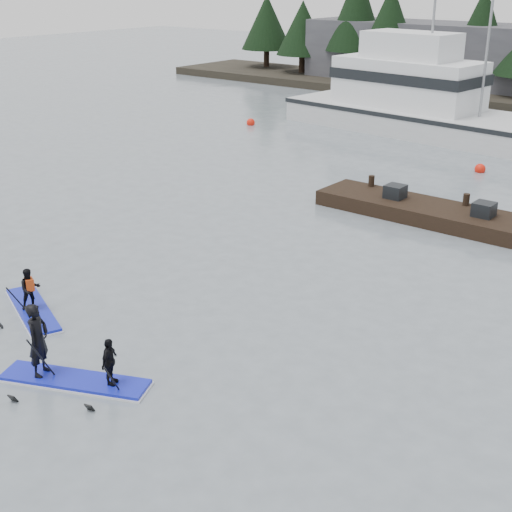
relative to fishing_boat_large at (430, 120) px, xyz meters
The scene contains 7 objects.
ground 29.55m from the fishing_boat_large, 78.62° to the right, with size 160.00×160.00×0.00m, color slate.
waterfront_building 17.20m from the fishing_boat_large, 118.51° to the left, with size 18.00×6.00×5.00m, color #4C4C51.
fishing_boat_large is the anchor object (origin of this frame).
buoy_a 10.49m from the fishing_boat_large, 154.64° to the right, with size 0.50×0.50×0.50m, color red.
buoy_b 8.41m from the fishing_boat_large, 48.01° to the right, with size 0.50×0.50×0.50m, color red.
paddleboard_solo 27.87m from the fishing_boat_large, 85.99° to the right, with size 3.23×1.91×1.76m.
paddleboard_duo 29.94m from the fishing_boat_large, 79.29° to the right, with size 3.43×2.12×2.37m.
Camera 1 is at (11.73, -8.57, 8.59)m, focal length 50.00 mm.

